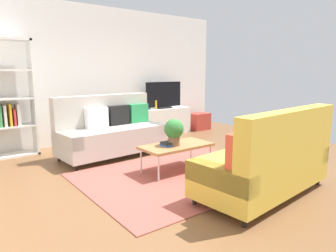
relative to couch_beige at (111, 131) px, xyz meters
name	(u,v)px	position (x,y,z in m)	size (l,w,h in m)	color
ground_plane	(177,171)	(0.38, -1.45, -0.45)	(7.68, 7.68, 0.00)	brown
wall_far	(98,75)	(0.38, 1.35, 1.00)	(6.40, 0.12, 2.90)	white
area_rug	(182,175)	(0.34, -1.62, -0.45)	(2.90, 2.20, 0.01)	#9E4C42
couch_beige	(111,131)	(0.00, 0.00, 0.00)	(1.96, 0.97, 1.10)	#B2ADA3
couch_green	(268,161)	(0.68, -2.85, -0.01)	(1.97, 1.01, 1.10)	gold
coffee_table	(176,146)	(0.39, -1.42, -0.06)	(1.10, 0.56, 0.42)	#9E7042
tv_console	(163,121)	(1.91, 1.01, -0.13)	(1.40, 0.44, 0.64)	silver
tv	(164,95)	(1.91, 0.99, 0.50)	(1.00, 0.20, 0.64)	black
storage_trunk	(199,121)	(3.01, 0.91, -0.23)	(0.52, 0.40, 0.44)	#B2382D
potted_plant	(174,131)	(0.34, -1.43, 0.20)	(0.30, 0.30, 0.40)	brown
table_book_0	(170,145)	(0.28, -1.40, -0.02)	(0.24, 0.18, 0.02)	#3359B2
table_book_1	(170,143)	(0.28, -1.40, 0.01)	(0.24, 0.18, 0.03)	#262626
vase_0	(142,106)	(1.33, 1.06, 0.29)	(0.12, 0.12, 0.20)	#33B29E
vase_1	(148,106)	(1.52, 1.06, 0.26)	(0.09, 0.09, 0.15)	#4C72B2
bottle_0	(156,105)	(1.67, 0.97, 0.29)	(0.05, 0.05, 0.21)	gold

